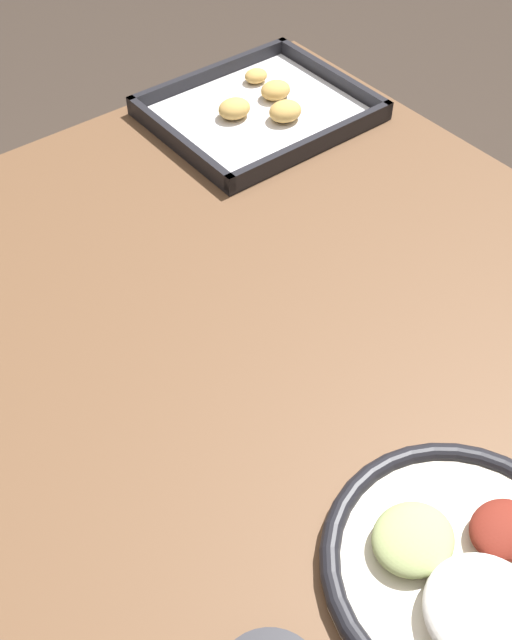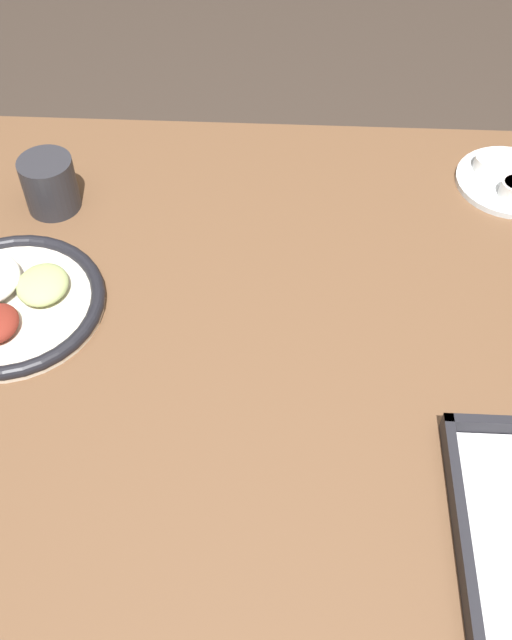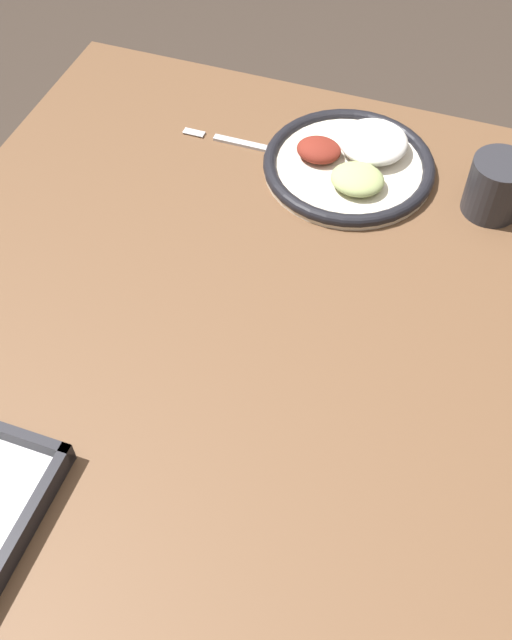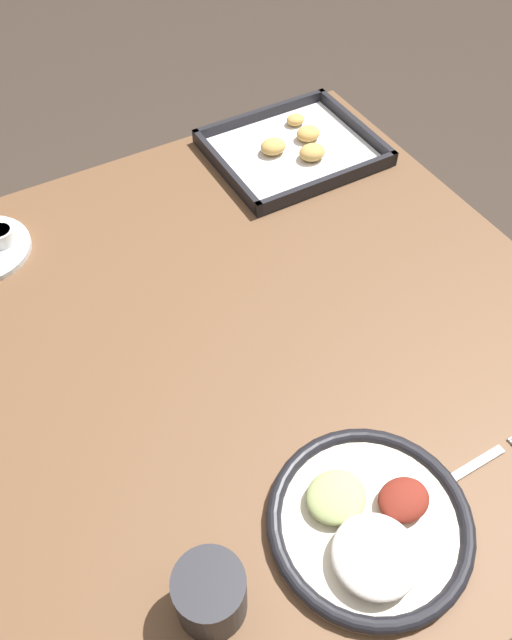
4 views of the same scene
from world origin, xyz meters
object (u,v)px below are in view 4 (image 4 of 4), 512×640
at_px(dinner_plate, 370,525).
at_px(drinking_cup, 210,594).
at_px(baking_tray, 294,149).
at_px(fork, 468,469).

relative_size(dinner_plate, drinking_cup, 3.02).
bearing_deg(baking_tray, drinking_cup, -127.88).
bearing_deg(baking_tray, fork, -103.13).
height_order(fork, baking_tray, baking_tray).
height_order(dinner_plate, drinking_cup, drinking_cup).
height_order(dinner_plate, baking_tray, dinner_plate).
relative_size(dinner_plate, fork, 1.29).
distance_m(baking_tray, drinking_cup, 0.89).
height_order(fork, drinking_cup, drinking_cup).
xyz_separation_m(dinner_plate, drinking_cup, (-0.21, 0.02, 0.03)).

